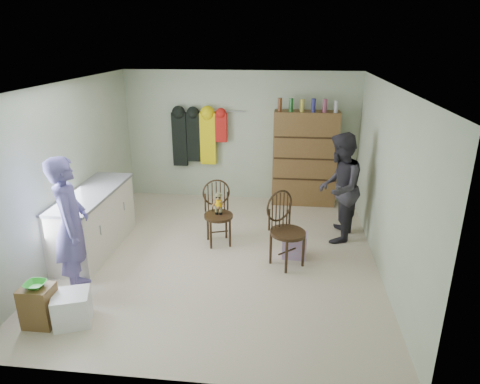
# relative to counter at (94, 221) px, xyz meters

# --- Properties ---
(ground_plane) EXTENTS (5.00, 5.00, 0.00)m
(ground_plane) POSITION_rel_counter_xyz_m (1.95, 0.00, -0.47)
(ground_plane) COLOR beige
(ground_plane) RESTS_ON ground
(room_walls) EXTENTS (5.00, 5.00, 5.00)m
(room_walls) POSITION_rel_counter_xyz_m (1.95, 0.53, 1.11)
(room_walls) COLOR #B7C3A3
(room_walls) RESTS_ON ground
(counter) EXTENTS (0.64, 1.86, 0.94)m
(counter) POSITION_rel_counter_xyz_m (0.00, 0.00, 0.00)
(counter) COLOR silver
(counter) RESTS_ON ground
(stool) EXTENTS (0.34, 0.29, 0.49)m
(stool) POSITION_rel_counter_xyz_m (0.15, -1.83, -0.23)
(stool) COLOR brown
(stool) RESTS_ON ground
(bowl) EXTENTS (0.23, 0.23, 0.06)m
(bowl) POSITION_rel_counter_xyz_m (0.15, -1.83, 0.04)
(bowl) COLOR green
(bowl) RESTS_ON stool
(plastic_tub) EXTENTS (0.50, 0.49, 0.37)m
(plastic_tub) POSITION_rel_counter_xyz_m (0.50, -1.76, -0.28)
(plastic_tub) COLOR white
(plastic_tub) RESTS_ON ground
(chair_front) EXTENTS (0.57, 0.57, 1.01)m
(chair_front) POSITION_rel_counter_xyz_m (1.83, 0.44, 0.09)
(chair_front) COLOR #3C2715
(chair_front) RESTS_ON ground
(chair_far) EXTENTS (0.68, 0.68, 1.09)m
(chair_far) POSITION_rel_counter_xyz_m (2.87, -0.12, 0.11)
(chair_far) COLOR #3C2715
(chair_far) RESTS_ON ground
(striped_bag) EXTENTS (0.37, 0.30, 0.37)m
(striped_bag) POSITION_rel_counter_xyz_m (3.03, 0.10, -0.29)
(striped_bag) COLOR pink
(striped_bag) RESTS_ON ground
(person_left) EXTENTS (0.64, 0.76, 1.79)m
(person_left) POSITION_rel_counter_xyz_m (0.26, -1.10, 0.42)
(person_left) COLOR #5D559C
(person_left) RESTS_ON ground
(person_right) EXTENTS (0.85, 0.98, 1.74)m
(person_right) POSITION_rel_counter_xyz_m (3.69, 0.78, 0.40)
(person_right) COLOR #2D2B33
(person_right) RESTS_ON ground
(dresser) EXTENTS (1.20, 0.39, 2.05)m
(dresser) POSITION_rel_counter_xyz_m (3.20, 2.30, 0.44)
(dresser) COLOR brown
(dresser) RESTS_ON ground
(coat_rack) EXTENTS (1.42, 0.12, 1.09)m
(coat_rack) POSITION_rel_counter_xyz_m (1.12, 2.38, 0.78)
(coat_rack) COLOR #99999E
(coat_rack) RESTS_ON ground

